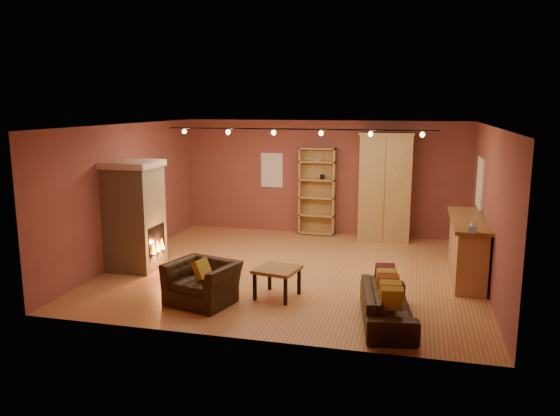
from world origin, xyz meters
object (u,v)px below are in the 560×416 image
(bookcase, at_px, (318,190))
(armchair, at_px, (202,276))
(coffee_table, at_px, (277,272))
(bar_counter, at_px, (467,248))
(armoire, at_px, (385,187))
(loveseat, at_px, (387,299))
(fireplace, at_px, (135,215))

(bookcase, relative_size, armchair, 1.83)
(armchair, distance_m, coffee_table, 1.24)
(bar_counter, relative_size, armchair, 2.01)
(bookcase, distance_m, coffee_table, 4.71)
(armchair, bearing_deg, armoire, 77.25)
(bar_counter, distance_m, loveseat, 2.84)
(fireplace, height_order, loveseat, fireplace)
(bookcase, bearing_deg, coffee_table, -88.07)
(armoire, height_order, armchair, armoire)
(coffee_table, bearing_deg, armoire, 71.45)
(coffee_table, bearing_deg, armchair, -153.81)
(loveseat, bearing_deg, coffee_table, 61.93)
(fireplace, xyz_separation_m, bookcase, (2.93, 3.74, 0.03))
(fireplace, height_order, bookcase, bookcase)
(armchair, xyz_separation_m, coffee_table, (1.11, 0.55, -0.02))
(fireplace, relative_size, armchair, 1.80)
(bar_counter, xyz_separation_m, loveseat, (-1.31, -2.51, -0.20))
(loveseat, bearing_deg, bar_counter, -35.89)
(loveseat, distance_m, coffee_table, 1.96)
(fireplace, bearing_deg, bar_counter, 8.45)
(loveseat, height_order, armchair, armchair)
(fireplace, relative_size, bookcase, 0.99)
(armchair, relative_size, coffee_table, 1.50)
(fireplace, distance_m, armoire, 5.79)
(bookcase, distance_m, bar_counter, 4.37)
(armoire, xyz_separation_m, armchair, (-2.61, -5.00, -0.82))
(bookcase, xyz_separation_m, loveseat, (2.00, -5.32, -0.72))
(fireplace, xyz_separation_m, coffee_table, (3.09, -0.92, -0.63))
(fireplace, relative_size, coffee_table, 2.71)
(bookcase, height_order, armchair, bookcase)
(loveseat, relative_size, armchair, 1.58)
(fireplace, height_order, coffee_table, fireplace)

